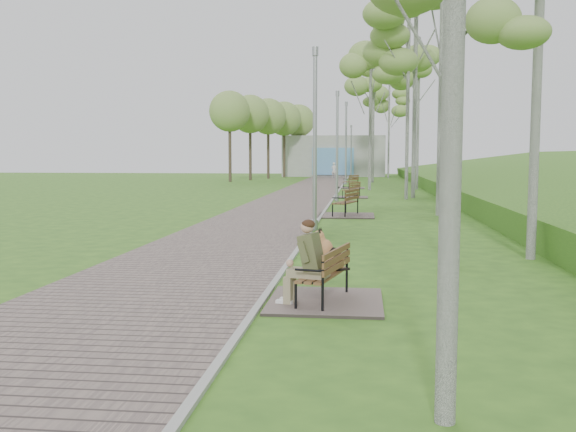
{
  "coord_description": "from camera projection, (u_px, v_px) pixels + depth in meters",
  "views": [
    {
      "loc": [
        1.39,
        -13.61,
        2.05
      ],
      "look_at": [
        0.05,
        -2.17,
        0.97
      ],
      "focal_mm": 40.0,
      "sensor_mm": 36.0,
      "label": 1
    }
  ],
  "objects": [
    {
      "name": "ground",
      "position": [
        297.0,
        251.0,
        13.82
      ],
      "size": [
        120.0,
        120.0,
        0.0
      ],
      "primitive_type": "plane",
      "color": "#325D1E",
      "rests_on": "ground"
    },
    {
      "name": "walkway",
      "position": [
        305.0,
        193.0,
        35.28
      ],
      "size": [
        3.5,
        67.0,
        0.04
      ],
      "primitive_type": "cube",
      "color": "#61534F",
      "rests_on": "ground"
    },
    {
      "name": "kerb",
      "position": [
        337.0,
        193.0,
        35.07
      ],
      "size": [
        0.1,
        67.0,
        0.05
      ],
      "primitive_type": "cube",
      "color": "#999993",
      "rests_on": "ground"
    },
    {
      "name": "embankment",
      "position": [
        575.0,
        197.0,
        32.21
      ],
      "size": [
        14.0,
        70.0,
        1.6
      ],
      "primitive_type": "cube",
      "color": "#569228",
      "rests_on": "ground"
    },
    {
      "name": "building_north",
      "position": [
        334.0,
        156.0,
        64.21
      ],
      "size": [
        10.0,
        5.2,
        4.0
      ],
      "color": "#9E9E99",
      "rests_on": "ground"
    },
    {
      "name": "bench_main",
      "position": [
        319.0,
        276.0,
        8.91
      ],
      "size": [
        1.58,
        1.76,
        1.38
      ],
      "color": "#61534F",
      "rests_on": "ground"
    },
    {
      "name": "bench_second",
      "position": [
        346.0,
        210.0,
        21.8
      ],
      "size": [
        1.87,
        2.07,
        1.14
      ],
      "color": "#61534F",
      "rests_on": "ground"
    },
    {
      "name": "bench_third",
      "position": [
        351.0,
        194.0,
        31.42
      ],
      "size": [
        1.55,
        1.72,
        0.95
      ],
      "color": "#61534F",
      "rests_on": "ground"
    },
    {
      "name": "bench_far",
      "position": [
        351.0,
        185.0,
        40.49
      ],
      "size": [
        1.68,
        1.86,
        1.03
      ],
      "color": "#61534F",
      "rests_on": "ground"
    },
    {
      "name": "lamp_post_near",
      "position": [
        315.0,
        146.0,
        17.5
      ],
      "size": [
        0.19,
        0.19,
        4.97
      ],
      "color": "gray",
      "rests_on": "ground"
    },
    {
      "name": "lamp_post_second",
      "position": [
        337.0,
        150.0,
        28.7
      ],
      "size": [
        0.19,
        0.19,
        4.92
      ],
      "color": "gray",
      "rests_on": "ground"
    },
    {
      "name": "lamp_post_third",
      "position": [
        346.0,
        146.0,
        45.8
      ],
      "size": [
        0.23,
        0.23,
        5.88
      ],
      "color": "gray",
      "rests_on": "ground"
    },
    {
      "name": "lamp_post_far",
      "position": [
        351.0,
        154.0,
        56.6
      ],
      "size": [
        0.18,
        0.18,
        4.74
      ],
      "color": "gray",
      "rests_on": "ground"
    },
    {
      "name": "pedestrian_near",
      "position": [
        334.0,
        170.0,
        58.2
      ],
      "size": [
        0.62,
        0.53,
        1.45
      ],
      "primitive_type": "imported",
      "rotation": [
        0.0,
        0.0,
        2.71
      ],
      "color": "silver",
      "rests_on": "ground"
    },
    {
      "name": "birch_mid_a",
      "position": [
        409.0,
        33.0,
        29.44
      ],
      "size": [
        2.94,
        2.94,
        9.77
      ],
      "color": "silver",
      "rests_on": "ground"
    },
    {
      "name": "birch_mid_c",
      "position": [
        416.0,
        33.0,
        30.41
      ],
      "size": [
        2.95,
        2.95,
        10.02
      ],
      "color": "silver",
      "rests_on": "ground"
    },
    {
      "name": "birch_far_a",
      "position": [
        419.0,
        65.0,
        38.41
      ],
      "size": [
        2.53,
        2.53,
        9.49
      ],
      "color": "silver",
      "rests_on": "ground"
    },
    {
      "name": "birch_far_b",
      "position": [
        371.0,
        69.0,
        37.44
      ],
      "size": [
        2.97,
        2.97,
        9.02
      ],
      "color": "silver",
      "rests_on": "ground"
    },
    {
      "name": "birch_far_c",
      "position": [
        416.0,
        75.0,
        45.65
      ],
      "size": [
        2.82,
        2.82,
        9.91
      ],
      "color": "silver",
      "rests_on": "ground"
    },
    {
      "name": "birch_distant_a",
      "position": [
        374.0,
        83.0,
        48.42
      ],
      "size": [
        2.92,
        2.92,
        9.59
      ],
      "color": "silver",
      "rests_on": "ground"
    },
    {
      "name": "birch_distant_b",
      "position": [
        389.0,
        101.0,
        57.89
      ],
      "size": [
        2.8,
        2.8,
        8.93
      ],
      "color": "silver",
      "rests_on": "ground"
    }
  ]
}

